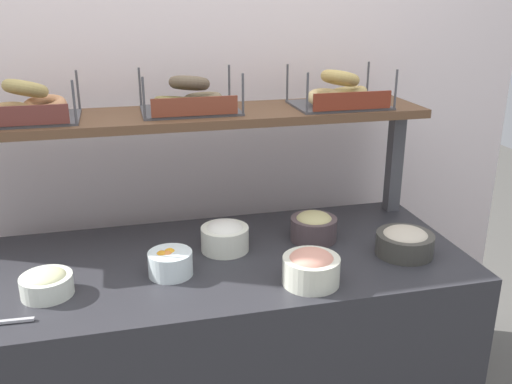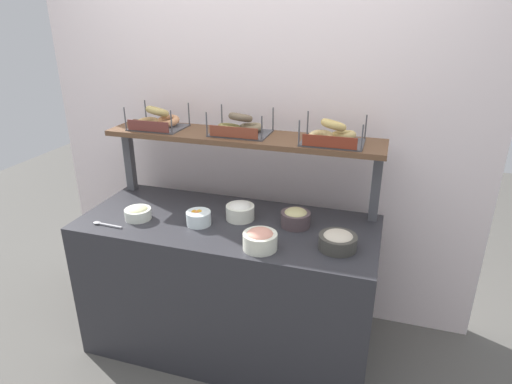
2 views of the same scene
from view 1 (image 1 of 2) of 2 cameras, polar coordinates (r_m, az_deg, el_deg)
back_wall at (r=2.26m, az=-7.10°, el=7.40°), size 2.86×0.06×2.40m
deli_counter at (r=2.08m, az=-4.19°, el=-17.30°), size 1.66×0.70×0.85m
shelf_riser_right at (r=2.26m, az=13.81°, el=3.06°), size 0.05×0.05×0.40m
upper_shelf at (r=1.97m, az=-6.16°, el=7.60°), size 1.62×0.32×0.03m
bowl_cream_cheese at (r=1.89m, az=-3.16°, el=-4.44°), size 0.16×0.16×0.10m
bowl_hummus at (r=1.98m, az=5.84°, el=-3.45°), size 0.16×0.16×0.10m
bowl_lox_spread at (r=1.69m, az=5.58°, el=-7.57°), size 0.17×0.17×0.11m
bowl_tuna_salad at (r=1.93m, az=14.78°, el=-4.85°), size 0.19×0.19×0.09m
bowl_potato_salad at (r=1.74m, az=-20.38°, el=-8.60°), size 0.15×0.15×0.08m
bowl_fruit_salad at (r=1.76m, az=-8.67°, el=-7.05°), size 0.14×0.14×0.08m
bagel_basket_sesame at (r=1.96m, az=-22.11°, el=8.04°), size 0.31×0.25×0.14m
bagel_basket_poppy at (r=1.97m, az=-6.73°, el=9.34°), size 0.33×0.26×0.14m
bagel_basket_plain at (r=2.07m, az=8.39°, el=9.82°), size 0.33×0.26×0.14m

